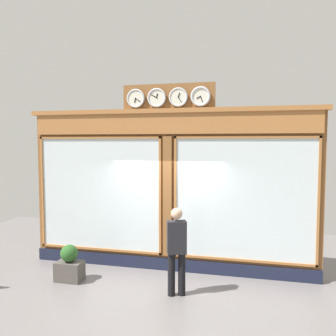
# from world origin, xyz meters

# --- Properties ---
(ground_plane) EXTENTS (14.00, 14.00, 0.00)m
(ground_plane) POSITION_xyz_m (0.00, 2.80, 0.00)
(ground_plane) COLOR slate
(shop_facade) EXTENTS (6.71, 0.42, 4.21)m
(shop_facade) POSITION_xyz_m (-0.00, -0.13, 1.85)
(shop_facade) COLOR brown
(shop_facade) RESTS_ON ground_plane
(pedestrian) EXTENTS (0.41, 0.33, 1.69)m
(pedestrian) POSITION_xyz_m (-0.48, 1.26, 0.93)
(pedestrian) COLOR black
(pedestrian) RESTS_ON ground_plane
(planter_box) EXTENTS (0.56, 0.36, 0.41)m
(planter_box) POSITION_xyz_m (1.87, 1.10, 0.20)
(planter_box) COLOR #4C4742
(planter_box) RESTS_ON ground_plane
(planter_shrub) EXTENTS (0.36, 0.36, 0.36)m
(planter_shrub) POSITION_xyz_m (1.87, 1.10, 0.59)
(planter_shrub) COLOR #285623
(planter_shrub) RESTS_ON planter_box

